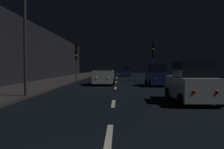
% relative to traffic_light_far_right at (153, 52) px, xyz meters
% --- Properties ---
extents(ground, '(25.93, 84.00, 0.02)m').
position_rel_traffic_light_far_right_xyz_m(ground, '(-4.46, -1.59, -3.47)').
color(ground, black).
extents(sidewalk_left, '(4.40, 84.00, 0.15)m').
position_rel_traffic_light_far_right_xyz_m(sidewalk_left, '(-11.23, -1.59, -3.38)').
color(sidewalk_left, '#33302D').
rests_on(sidewalk_left, ground).
extents(building_facade_left, '(0.80, 63.00, 6.46)m').
position_rel_traffic_light_far_right_xyz_m(building_facade_left, '(-13.83, -5.09, -0.23)').
color(building_facade_left, black).
rests_on(building_facade_left, ground).
extents(lane_centerline, '(0.16, 34.68, 0.01)m').
position_rel_traffic_light_far_right_xyz_m(lane_centerline, '(-4.46, -6.42, -3.45)').
color(lane_centerline, beige).
rests_on(lane_centerline, ground).
extents(traffic_light_far_right, '(0.34, 0.47, 4.77)m').
position_rel_traffic_light_far_right_xyz_m(traffic_light_far_right, '(0.00, 0.00, 0.00)').
color(traffic_light_far_right, '#38383A').
rests_on(traffic_light_far_right, ground).
extents(traffic_light_far_left, '(0.35, 0.48, 4.51)m').
position_rel_traffic_light_far_right_xyz_m(traffic_light_far_left, '(-8.92, -2.53, -0.21)').
color(traffic_light_far_left, '#38383A').
rests_on(traffic_light_far_left, ground).
extents(car_approaching_headlights, '(2.01, 4.34, 2.19)m').
position_rel_traffic_light_far_right_xyz_m(car_approaching_headlights, '(-5.62, -6.52, -2.46)').
color(car_approaching_headlights, silver).
rests_on(car_approaching_headlights, ground).
extents(car_distant_taillights, '(1.69, 3.66, 1.84)m').
position_rel_traffic_light_far_right_xyz_m(car_distant_taillights, '(-2.87, 14.35, -2.61)').
color(car_distant_taillights, '#141E51').
rests_on(car_distant_taillights, ground).
extents(car_parked_right_far, '(1.79, 3.89, 1.96)m').
position_rel_traffic_light_far_right_xyz_m(car_parked_right_far, '(-0.80, -7.67, -2.56)').
color(car_parked_right_far, '#141E51').
rests_on(car_parked_right_far, ground).
extents(car_parked_right_near, '(1.80, 3.90, 1.97)m').
position_rel_traffic_light_far_right_xyz_m(car_parked_right_near, '(-0.80, -17.51, -2.56)').
color(car_parked_right_near, '#A5A8AD').
rests_on(car_parked_right_near, ground).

